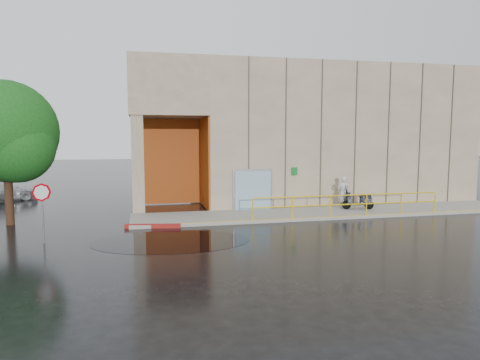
% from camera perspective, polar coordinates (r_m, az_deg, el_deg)
% --- Properties ---
extents(ground, '(120.00, 120.00, 0.00)m').
position_cam_1_polar(ground, '(16.87, 6.07, -7.78)').
color(ground, black).
rests_on(ground, ground).
extents(sidewalk, '(20.00, 3.00, 0.15)m').
position_cam_1_polar(sidewalk, '(22.41, 12.09, -4.26)').
color(sidewalk, gray).
rests_on(sidewalk, ground).
extents(building, '(20.00, 10.17, 8.00)m').
position_cam_1_polar(building, '(28.46, 8.80, 6.31)').
color(building, gray).
rests_on(building, ground).
extents(guardrail, '(9.56, 0.06, 1.03)m').
position_cam_1_polar(guardrail, '(21.22, 14.26, -3.22)').
color(guardrail, yellow).
rests_on(guardrail, sidewalk).
extents(person, '(0.66, 0.47, 1.69)m').
position_cam_1_polar(person, '(23.32, 13.59, -1.61)').
color(person, '#BABBC0').
rests_on(person, sidewalk).
extents(scooter, '(1.68, 0.91, 1.27)m').
position_cam_1_polar(scooter, '(23.15, 15.51, -2.00)').
color(scooter, black).
rests_on(scooter, sidewalk).
extents(stop_sign, '(0.62, 0.35, 2.26)m').
position_cam_1_polar(stop_sign, '(17.33, -24.90, -2.32)').
color(stop_sign, slate).
rests_on(stop_sign, ground).
extents(red_curb, '(2.39, 0.61, 0.18)m').
position_cam_1_polar(red_curb, '(18.99, -11.57, -6.04)').
color(red_curb, maroon).
rests_on(red_curb, ground).
extents(puddle, '(6.26, 4.18, 0.01)m').
position_cam_1_polar(puddle, '(16.56, -9.15, -8.07)').
color(puddle, black).
rests_on(puddle, ground).
extents(car_c, '(4.48, 3.06, 1.20)m').
position_cam_1_polar(car_c, '(29.98, -29.30, -1.31)').
color(car_c, '#B2B6BB').
rests_on(car_c, ground).
extents(tree_near, '(4.49, 4.49, 6.43)m').
position_cam_1_polar(tree_near, '(21.42, -28.49, 5.26)').
color(tree_near, black).
rests_on(tree_near, ground).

